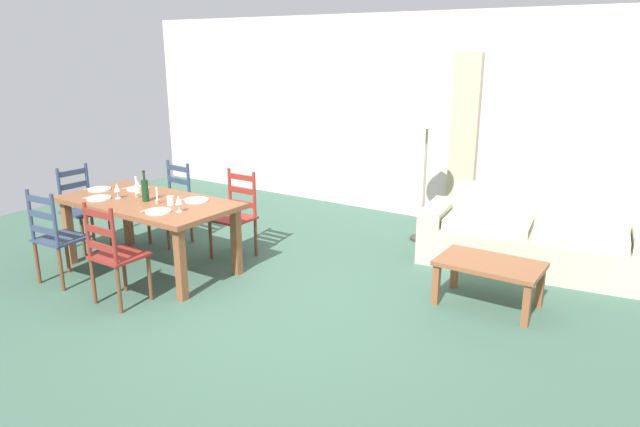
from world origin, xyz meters
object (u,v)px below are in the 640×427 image
at_px(wine_glass_far_left, 137,184).
at_px(dining_chair_far_left, 172,203).
at_px(wine_bottle, 145,190).
at_px(dining_chair_near_right, 114,254).
at_px(wine_glass_near_left, 117,188).
at_px(dining_table, 148,208).
at_px(coffee_table, 489,269).
at_px(standing_lamp, 427,124).
at_px(dining_chair_far_right, 236,215).
at_px(coffee_cup_secondary, 138,191).
at_px(dining_chair_near_left, 56,237).
at_px(couch, 533,240).
at_px(coffee_cup_primary, 171,201).
at_px(wine_glass_near_right, 179,201).
at_px(dining_chair_head_west, 82,208).

bearing_deg(wine_glass_far_left, dining_chair_far_left, 106.00).
bearing_deg(dining_chair_far_left, wine_bottle, -57.49).
height_order(dining_chair_near_right, wine_glass_near_left, dining_chair_near_right).
relative_size(dining_table, coffee_table, 2.11).
xyz_separation_m(wine_glass_far_left, standing_lamp, (2.27, 2.34, 0.55)).
xyz_separation_m(dining_chair_far_right, coffee_cup_secondary, (-0.73, -0.69, 0.32)).
xyz_separation_m(dining_chair_near_left, couch, (3.77, 3.04, -0.19)).
distance_m(dining_chair_far_left, wine_glass_near_left, 0.96).
bearing_deg(coffee_cup_secondary, wine_glass_near_left, -103.36).
distance_m(wine_bottle, coffee_table, 3.43).
height_order(coffee_cup_primary, coffee_table, coffee_cup_primary).
bearing_deg(dining_table, standing_lamp, 51.25).
xyz_separation_m(dining_chair_far_right, standing_lamp, (1.50, 1.67, 0.93)).
bearing_deg(dining_chair_near_right, coffee_table, 33.01).
height_order(couch, coffee_table, couch).
distance_m(dining_table, dining_chair_near_left, 0.91).
height_order(wine_glass_near_right, coffee_table, wine_glass_near_right).
xyz_separation_m(wine_glass_near_right, standing_lamp, (1.37, 2.59, 0.55)).
height_order(dining_chair_head_west, wine_bottle, wine_bottle).
height_order(dining_chair_near_right, dining_chair_far_left, same).
bearing_deg(dining_chair_head_west, wine_glass_near_left, -9.78).
relative_size(wine_glass_near_left, standing_lamp, 0.10).
xyz_separation_m(dining_chair_near_right, dining_chair_far_left, (-0.90, 1.50, 0.00)).
relative_size(wine_glass_near_right, standing_lamp, 0.10).
relative_size(wine_glass_near_left, coffee_cup_primary, 1.79).
bearing_deg(coffee_cup_primary, dining_chair_head_west, 179.12).
height_order(wine_glass_near_left, coffee_cup_primary, wine_glass_near_left).
bearing_deg(dining_chair_near_left, dining_chair_head_west, 132.38).
xyz_separation_m(dining_table, coffee_cup_secondary, (-0.25, 0.10, 0.13)).
bearing_deg(dining_chair_head_west, wine_glass_far_left, 6.52).
distance_m(wine_glass_near_left, wine_glass_near_right, 0.91).
distance_m(wine_glass_near_right, wine_glass_far_left, 0.93).
xyz_separation_m(dining_chair_near_left, wine_glass_near_right, (1.06, 0.63, 0.38)).
xyz_separation_m(coffee_cup_primary, standing_lamp, (1.63, 2.47, 0.62)).
distance_m(coffee_cup_primary, coffee_cup_secondary, 0.61).
bearing_deg(dining_chair_far_right, dining_chair_head_west, -155.11).
distance_m(dining_table, standing_lamp, 3.25).
bearing_deg(coffee_table, coffee_cup_primary, -159.76).
xyz_separation_m(dining_table, couch, (3.32, 2.28, -0.37)).
bearing_deg(dining_chair_near_left, coffee_table, 26.36).
height_order(dining_chair_head_west, couch, dining_chair_head_west).
bearing_deg(dining_chair_head_west, wine_glass_near_right, -4.91).
bearing_deg(coffee_cup_secondary, dining_chair_head_west, -175.49).
xyz_separation_m(coffee_cup_secondary, coffee_table, (3.49, 0.97, -0.44)).
height_order(dining_chair_far_right, coffee_cup_secondary, dining_chair_far_right).
bearing_deg(dining_chair_far_left, standing_lamp, 35.11).
distance_m(dining_chair_near_left, standing_lamp, 4.15).
distance_m(dining_chair_head_west, wine_glass_near_left, 0.96).
xyz_separation_m(dining_chair_far_right, coffee_cup_primary, (-0.13, -0.79, 0.32)).
bearing_deg(coffee_cup_secondary, dining_chair_far_left, 108.95).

